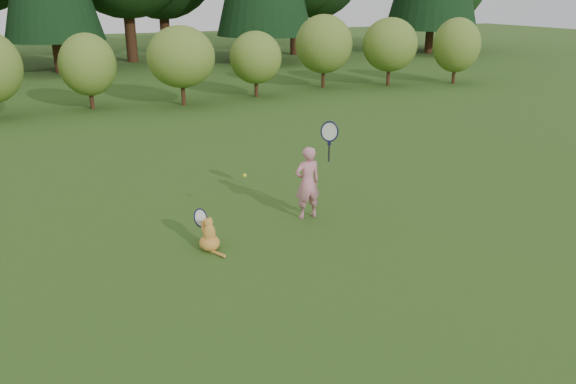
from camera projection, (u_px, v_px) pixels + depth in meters
name	position (u px, v px, depth m)	size (l,w,h in m)	color
ground	(298.00, 254.00, 8.38)	(100.00, 100.00, 0.00)	#274A14
shrub_row	(135.00, 64.00, 19.07)	(28.00, 3.00, 2.80)	#596C21
child	(308.00, 181.00, 9.54)	(0.69, 0.41, 1.90)	#D37E90
cat	(209.00, 233.00, 8.46)	(0.38, 0.75, 0.71)	#C07625
tennis_ball	(245.00, 175.00, 9.23)	(0.07, 0.07, 0.07)	#CBD519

